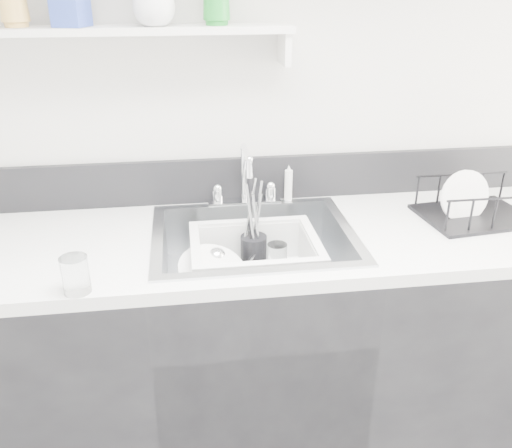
{
  "coord_description": "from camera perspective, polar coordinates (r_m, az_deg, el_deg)",
  "views": [
    {
      "loc": [
        -0.21,
        -0.34,
        1.67
      ],
      "look_at": [
        0.0,
        1.14,
        0.98
      ],
      "focal_mm": 38.0,
      "sensor_mm": 36.0,
      "label": 1
    }
  ],
  "objects": [
    {
      "name": "counter_run",
      "position": [
        1.96,
        -0.21,
        -13.29
      ],
      "size": [
        3.2,
        0.62,
        0.92
      ],
      "color": "black",
      "rests_on": "ground"
    },
    {
      "name": "backsplash",
      "position": [
        1.96,
        -1.41,
        4.75
      ],
      "size": [
        3.2,
        0.02,
        0.16
      ],
      "primitive_type": "cube",
      "color": "black",
      "rests_on": "counter_run"
    },
    {
      "name": "sink",
      "position": [
        1.76,
        -0.22,
        -3.76
      ],
      "size": [
        0.64,
        0.52,
        0.2
      ],
      "primitive_type": null,
      "color": "silver",
      "rests_on": "counter_run"
    },
    {
      "name": "faucet",
      "position": [
        1.92,
        -1.22,
        3.66
      ],
      "size": [
        0.26,
        0.18,
        0.23
      ],
      "color": "silver",
      "rests_on": "counter_run"
    },
    {
      "name": "side_sprayer",
      "position": [
        1.95,
        3.43,
        4.26
      ],
      "size": [
        0.03,
        0.03,
        0.14
      ],
      "primitive_type": "cylinder",
      "color": "silver",
      "rests_on": "counter_run"
    },
    {
      "name": "wall_shelf",
      "position": [
        1.78,
        -13.26,
        19.02
      ],
      "size": [
        1.0,
        0.16,
        0.12
      ],
      "color": "silver",
      "rests_on": "room_shell"
    },
    {
      "name": "wash_tub",
      "position": [
        1.75,
        -0.12,
        -3.97
      ],
      "size": [
        0.43,
        0.36,
        0.16
      ],
      "primitive_type": null,
      "rotation": [
        0.0,
        0.0,
        -0.09
      ],
      "color": "silver",
      "rests_on": "sink"
    },
    {
      "name": "plate_stack",
      "position": [
        1.73,
        -4.34,
        -5.67
      ],
      "size": [
        0.26,
        0.26,
        0.1
      ],
      "rotation": [
        0.0,
        0.0,
        0.19
      ],
      "color": "white",
      "rests_on": "wash_tub"
    },
    {
      "name": "utensil_cup",
      "position": [
        1.82,
        -0.26,
        -2.66
      ],
      "size": [
        0.09,
        0.09,
        0.3
      ],
      "rotation": [
        0.0,
        0.0,
        0.12
      ],
      "color": "black",
      "rests_on": "wash_tub"
    },
    {
      "name": "ladle",
      "position": [
        1.78,
        -1.98,
        -4.37
      ],
      "size": [
        0.3,
        0.18,
        0.08
      ],
      "primitive_type": null,
      "rotation": [
        0.0,
        0.0,
        -0.33
      ],
      "color": "silver",
      "rests_on": "wash_tub"
    },
    {
      "name": "tumbler_in_tub",
      "position": [
        1.81,
        2.23,
        -3.51
      ],
      "size": [
        0.07,
        0.07,
        0.09
      ],
      "primitive_type": "cylinder",
      "rotation": [
        0.0,
        0.0,
        -0.01
      ],
      "color": "white",
      "rests_on": "wash_tub"
    },
    {
      "name": "tumbler_counter",
      "position": [
        1.47,
        -18.48,
        -5.09
      ],
      "size": [
        0.08,
        0.08,
        0.1
      ],
      "primitive_type": "cylinder",
      "rotation": [
        0.0,
        0.0,
        -0.13
      ],
      "color": "white",
      "rests_on": "counter_run"
    },
    {
      "name": "dish_rack",
      "position": [
        1.96,
        22.18,
        2.31
      ],
      "size": [
        0.38,
        0.3,
        0.12
      ],
      "primitive_type": null,
      "rotation": [
        0.0,
        0.0,
        0.11
      ],
      "color": "black",
      "rests_on": "counter_run"
    },
    {
      "name": "bowl_small",
      "position": [
        1.72,
        2.63,
        -6.22
      ],
      "size": [
        0.15,
        0.15,
        0.04
      ],
      "primitive_type": "imported",
      "rotation": [
        0.0,
        0.0,
        -0.41
      ],
      "color": "white",
      "rests_on": "wash_tub"
    }
  ]
}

